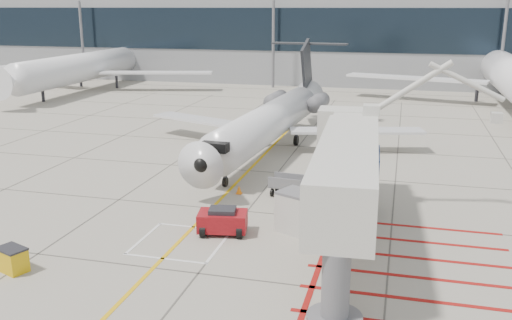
% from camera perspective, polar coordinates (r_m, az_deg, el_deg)
% --- Properties ---
extents(ground_plane, '(260.00, 260.00, 0.00)m').
position_cam_1_polar(ground_plane, '(28.84, -3.03, -7.83)').
color(ground_plane, gray).
rests_on(ground_plane, ground).
extents(regional_jet, '(26.27, 32.15, 8.01)m').
position_cam_1_polar(regional_jet, '(42.43, 0.39, 5.32)').
color(regional_jet, silver).
rests_on(regional_jet, ground_plane).
extents(jet_bridge, '(9.39, 18.30, 7.15)m').
position_cam_1_polar(jet_bridge, '(26.18, 9.06, -2.09)').
color(jet_bridge, silver).
rests_on(jet_bridge, ground_plane).
extents(pushback_tug, '(2.69, 1.95, 1.43)m').
position_cam_1_polar(pushback_tug, '(29.22, -3.36, -6.01)').
color(pushback_tug, maroon).
rests_on(pushback_tug, ground_plane).
extents(spill_bin, '(1.50, 1.25, 1.11)m').
position_cam_1_polar(spill_bin, '(27.42, -23.18, -9.12)').
color(spill_bin, '#CFA20B').
rests_on(spill_bin, ground_plane).
extents(baggage_cart, '(2.18, 1.51, 1.30)m').
position_cam_1_polar(baggage_cart, '(34.95, 3.14, -2.53)').
color(baggage_cart, slate).
rests_on(baggage_cart, ground_plane).
extents(ground_power_unit, '(3.11, 2.56, 2.13)m').
position_cam_1_polar(ground_power_unit, '(29.16, 4.87, -5.35)').
color(ground_power_unit, '#BBB9B2').
rests_on(ground_power_unit, ground_plane).
extents(cone_nose, '(0.38, 0.38, 0.53)m').
position_cam_1_polar(cone_nose, '(35.33, -1.71, -2.98)').
color(cone_nose, orange).
rests_on(cone_nose, ground_plane).
extents(cone_side, '(0.38, 0.38, 0.53)m').
position_cam_1_polar(cone_side, '(33.84, 6.61, -3.89)').
color(cone_side, '#FF490D').
rests_on(cone_side, ground_plane).
extents(terminal_building, '(180.00, 28.00, 14.00)m').
position_cam_1_polar(terminal_building, '(95.39, 16.06, 12.03)').
color(terminal_building, gray).
rests_on(terminal_building, ground_plane).
extents(terminal_glass_band, '(180.00, 0.10, 6.00)m').
position_cam_1_polar(terminal_glass_band, '(81.31, 16.27, 12.28)').
color(terminal_glass_band, black).
rests_on(terminal_glass_band, ground_plane).
extents(bg_aircraft_b, '(34.04, 37.82, 11.35)m').
position_cam_1_polar(bg_aircraft_b, '(83.07, -16.35, 10.71)').
color(bg_aircraft_b, silver).
rests_on(bg_aircraft_b, ground_plane).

